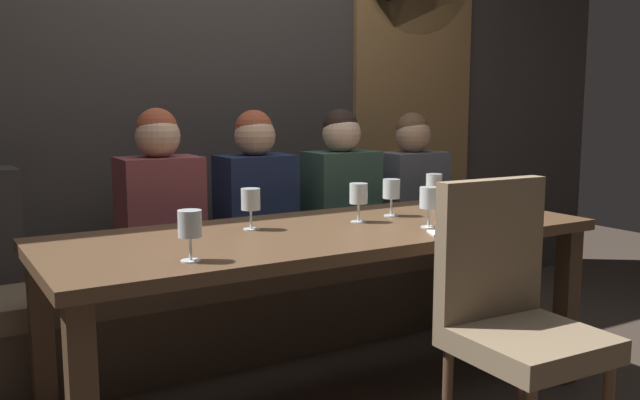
{
  "coord_description": "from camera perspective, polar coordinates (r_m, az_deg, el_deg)",
  "views": [
    {
      "loc": [
        -1.4,
        -2.28,
        1.24
      ],
      "look_at": [
        0.03,
        0.1,
        0.84
      ],
      "focal_mm": 38.31,
      "sensor_mm": 36.0,
      "label": 1
    }
  ],
  "objects": [
    {
      "name": "wine_glass_center_front",
      "position": [
        2.76,
        9.09,
        0.1
      ],
      "size": [
        0.08,
        0.08,
        0.16
      ],
      "color": "silver",
      "rests_on": "dining_table"
    },
    {
      "name": "wine_glass_far_left",
      "position": [
        2.85,
        3.24,
        0.37
      ],
      "size": [
        0.08,
        0.08,
        0.16
      ],
      "color": "silver",
      "rests_on": "dining_table"
    },
    {
      "name": "dessert_plate",
      "position": [
        2.86,
        12.31,
        -1.76
      ],
      "size": [
        0.19,
        0.19,
        0.05
      ],
      "color": "white",
      "rests_on": "dining_table"
    },
    {
      "name": "wine_glass_near_right",
      "position": [
        3.26,
        9.51,
        1.34
      ],
      "size": [
        0.08,
        0.08,
        0.16
      ],
      "color": "silver",
      "rests_on": "dining_table"
    },
    {
      "name": "back_wall_tiled",
      "position": [
        3.78,
        -9.4,
        12.05
      ],
      "size": [
        6.0,
        0.12,
        3.0
      ],
      "primitive_type": "cube",
      "color": "#383330",
      "rests_on": "ground"
    },
    {
      "name": "folded_napkin",
      "position": [
        2.65,
        10.32,
        -2.73
      ],
      "size": [
        0.14,
        0.14,
        0.01
      ],
      "primitive_type": "cube",
      "rotation": [
        0.0,
        0.0,
        -0.43
      ],
      "color": "silver",
      "rests_on": "dining_table"
    },
    {
      "name": "diner_far_end",
      "position": [
        3.55,
        1.79,
        1.18
      ],
      "size": [
        0.36,
        0.24,
        0.75
      ],
      "color": "#2D473D",
      "rests_on": "banquette_bench"
    },
    {
      "name": "wine_glass_end_right",
      "position": [
        3.01,
        5.98,
        0.85
      ],
      "size": [
        0.08,
        0.08,
        0.16
      ],
      "color": "silver",
      "rests_on": "dining_table"
    },
    {
      "name": "dining_table",
      "position": [
        2.74,
        0.48,
        -4.18
      ],
      "size": [
        2.2,
        0.84,
        0.74
      ],
      "color": "#493422",
      "rests_on": "ground"
    },
    {
      "name": "diner_bearded",
      "position": [
        3.35,
        -5.4,
        0.71
      ],
      "size": [
        0.36,
        0.24,
        0.75
      ],
      "color": "#192342",
      "rests_on": "banquette_bench"
    },
    {
      "name": "fork_on_table",
      "position": [
        2.96,
        14.31,
        -1.74
      ],
      "size": [
        0.07,
        0.16,
        0.01
      ],
      "primitive_type": "cube",
      "rotation": [
        0.0,
        0.0,
        0.36
      ],
      "color": "silver",
      "rests_on": "dining_table"
    },
    {
      "name": "diner_near_end",
      "position": [
        3.86,
        7.7,
        1.51
      ],
      "size": [
        0.36,
        0.24,
        0.73
      ],
      "color": "#4C515B",
      "rests_on": "banquette_bench"
    },
    {
      "name": "banquette_bench",
      "position": [
        3.45,
        -5.68,
        -8.9
      ],
      "size": [
        2.5,
        0.44,
        0.45
      ],
      "color": "#4A3C2E",
      "rests_on": "ground"
    },
    {
      "name": "diner_redhead",
      "position": [
        3.16,
        -13.23,
        0.18
      ],
      "size": [
        0.36,
        0.24,
        0.76
      ],
      "color": "brown",
      "rests_on": "banquette_bench"
    },
    {
      "name": "wine_glass_end_left",
      "position": [
        2.69,
        -5.81,
        -0.11
      ],
      "size": [
        0.08,
        0.08,
        0.16
      ],
      "color": "silver",
      "rests_on": "dining_table"
    },
    {
      "name": "wine_glass_center_back",
      "position": [
        2.19,
        -10.82,
        -2.17
      ],
      "size": [
        0.08,
        0.08,
        0.16
      ],
      "color": "silver",
      "rests_on": "dining_table"
    },
    {
      "name": "arched_door",
      "position": [
        4.4,
        7.82,
        9.77
      ],
      "size": [
        0.9,
        0.05,
        2.55
      ],
      "color": "olive",
      "rests_on": "ground"
    },
    {
      "name": "chair_near_side",
      "position": [
        2.4,
        15.71,
        -8.62
      ],
      "size": [
        0.45,
        0.45,
        0.98
      ],
      "color": "brown",
      "rests_on": "ground"
    }
  ]
}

